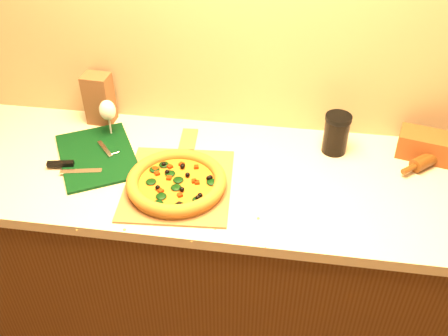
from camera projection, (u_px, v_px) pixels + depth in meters
cabinet at (233, 262)px, 2.06m from camera, size 2.80×0.65×0.86m
countertop at (235, 178)px, 1.79m from camera, size 2.84×0.68×0.04m
pizza_peel at (179, 181)px, 1.73m from camera, size 0.39×0.56×0.01m
pizza at (177, 182)px, 1.69m from camera, size 0.34×0.34×0.05m
cutting_board at (96, 156)px, 1.85m from camera, size 0.41×0.45×0.03m
bottle_cap at (77, 171)px, 1.78m from camera, size 0.03×0.03×0.01m
rolling_pin at (438, 155)px, 1.82m from camera, size 0.29×0.26×0.05m
bread_bag at (447, 150)px, 1.81m from camera, size 0.36×0.19×0.09m
wine_glass at (108, 111)px, 1.90m from camera, size 0.06×0.06×0.16m
paper_bag at (99, 99)px, 1.98m from camera, size 0.11×0.09×0.21m
dark_jar at (336, 134)px, 1.83m from camera, size 0.10×0.10×0.15m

